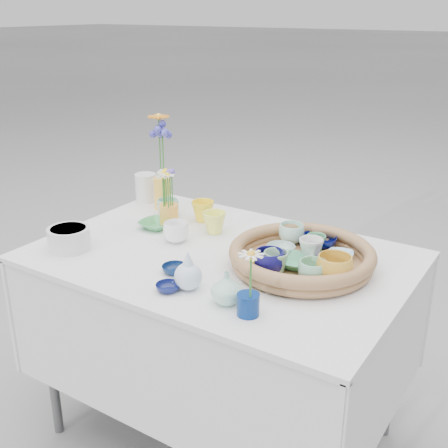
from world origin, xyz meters
The scene contains 34 objects.
ground centered at (0.00, 0.00, 0.00)m, with size 80.00×80.00×0.00m, color gray.
display_table centered at (0.00, 0.00, 0.00)m, with size 1.26×0.86×0.77m, color silver, non-canonical shape.
wicker_tray centered at (0.28, 0.05, 0.80)m, with size 0.47×0.47×0.08m, color brown, non-canonical shape.
tray_ceramic_0 centered at (0.27, 0.20, 0.80)m, with size 0.12×0.12×0.04m, color #050A45.
tray_ceramic_1 centered at (0.37, 0.08, 0.80)m, with size 0.11×0.11×0.03m, color #080E37.
tray_ceramic_2 centered at (0.42, -0.02, 0.83)m, with size 0.11×0.11×0.09m, color gold.
tray_ceramic_3 centered at (0.27, 0.01, 0.80)m, with size 0.12×0.12×0.03m, color #449A6A.
tray_ceramic_4 centered at (0.24, -0.06, 0.82)m, with size 0.08×0.08×0.07m, color #84B08A.
tray_ceramic_5 centered at (0.19, 0.08, 0.80)m, with size 0.10×0.10×0.03m, color #A0BEB9.
tray_ceramic_6 centered at (0.18, 0.18, 0.82)m, with size 0.09×0.09×0.07m, color #ADDFCF.
tray_ceramic_7 centered at (0.29, 0.09, 0.82)m, with size 0.08×0.08×0.07m, color silver.
tray_ceramic_8 centered at (0.37, 0.15, 0.79)m, with size 0.09×0.09×0.02m, color #9BC9E0.
tray_ceramic_9 centered at (0.23, -0.07, 0.82)m, with size 0.10×0.10×0.08m, color #13115C.
tray_ceramic_10 centered at (0.16, -0.04, 0.80)m, with size 0.09×0.09×0.03m, color #FDFF5D.
tray_ceramic_11 centered at (0.36, -0.05, 0.82)m, with size 0.09×0.09×0.07m, color #85C9A9.
tray_ceramic_12 centered at (0.28, 0.16, 0.81)m, with size 0.06×0.06×0.06m, color #529D6B.
loose_ceramic_0 centered at (-0.24, 0.23, 0.81)m, with size 0.09×0.09×0.08m, color yellow.
loose_ceramic_1 centered at (-0.13, 0.15, 0.81)m, with size 0.09×0.09×0.08m, color #FBFF5F.
loose_ceramic_2 centered at (-0.34, 0.07, 0.78)m, with size 0.12×0.12×0.03m, color #44A25C.
loose_ceramic_3 centered at (-0.20, 0.01, 0.80)m, with size 0.09×0.09×0.07m, color white.
loose_ceramic_4 centered at (-0.05, -0.20, 0.78)m, with size 0.08×0.08×0.03m, color #0A1E47.
loose_ceramic_5 centered at (-0.39, 0.20, 0.80)m, with size 0.09×0.09×0.07m, color #9BC9B3.
loose_ceramic_6 centered at (0.01, -0.31, 0.78)m, with size 0.07×0.07×0.02m, color #0F1850.
fluted_bowl centered at (-0.47, -0.25, 0.80)m, with size 0.15×0.15×0.08m, color silver, non-canonical shape.
bud_vase_paleblue centered at (0.06, -0.27, 0.83)m, with size 0.08×0.08×0.13m, color silver, non-canonical shape.
bud_vase_seafoam centered at (0.20, -0.27, 0.81)m, with size 0.09×0.09×0.10m, color #9BD3BD.
bud_vase_cobalt centered at (0.28, -0.30, 0.80)m, with size 0.06×0.06×0.06m, color navy.
single_daisy centered at (0.30, -0.31, 0.89)m, with size 0.08×0.08×0.14m, color white, non-canonical shape.
tall_vase_yellow centered at (-0.46, 0.26, 0.83)m, with size 0.07×0.07×0.14m, color yellow.
gerbera centered at (-0.47, 0.27, 1.02)m, with size 0.10×0.10×0.27m, color orange, non-canonical shape.
hydrangea centered at (-0.45, 0.27, 1.00)m, with size 0.08×0.08×0.27m, color #3B3AA2, non-canonical shape.
white_pitcher centered at (-0.58, 0.30, 0.83)m, with size 0.13×0.09×0.12m, color silver, non-canonical shape.
daisy_cup centered at (-0.33, 0.13, 0.80)m, with size 0.07×0.07×0.08m, color #FAA83A.
daisy_posy centered at (-0.32, 0.12, 0.93)m, with size 0.08×0.08×0.17m, color silver, non-canonical shape.
Camera 1 is at (0.96, -1.47, 1.56)m, focal length 45.00 mm.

